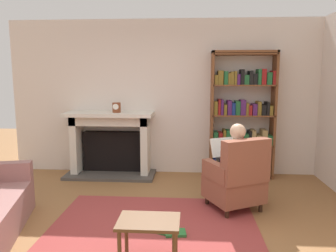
% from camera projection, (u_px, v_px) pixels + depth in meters
% --- Properties ---
extents(ground, '(14.00, 14.00, 0.00)m').
position_uv_depth(ground, '(151.00, 240.00, 3.50)').
color(ground, '#94643A').
extents(back_wall, '(5.60, 0.10, 2.70)m').
position_uv_depth(back_wall, '(168.00, 98.00, 5.80)').
color(back_wall, silver).
rests_on(back_wall, ground).
extents(area_rug, '(2.40, 1.80, 0.01)m').
position_uv_depth(area_rug, '(154.00, 227.00, 3.79)').
color(area_rug, '#983836').
rests_on(area_rug, ground).
extents(fireplace, '(1.54, 0.64, 1.12)m').
position_uv_depth(fireplace, '(111.00, 142.00, 5.74)').
color(fireplace, '#4C4742').
rests_on(fireplace, ground).
extents(mantel_clock, '(0.14, 0.14, 0.17)m').
position_uv_depth(mantel_clock, '(116.00, 108.00, 5.54)').
color(mantel_clock, brown).
rests_on(mantel_clock, fireplace).
extents(bookshelf, '(1.07, 0.32, 2.14)m').
position_uv_depth(bookshelf, '(242.00, 117.00, 5.55)').
color(bookshelf, brown).
rests_on(bookshelf, ground).
extents(armchair_reading, '(0.85, 0.85, 0.97)m').
position_uv_depth(armchair_reading, '(237.00, 179.00, 4.21)').
color(armchair_reading, '#331E14').
rests_on(armchair_reading, ground).
extents(seated_reader, '(0.52, 0.60, 1.14)m').
position_uv_depth(seated_reader, '(232.00, 162.00, 4.29)').
color(seated_reader, silver).
rests_on(seated_reader, ground).
extents(side_table, '(0.56, 0.39, 0.46)m').
position_uv_depth(side_table, '(149.00, 228.00, 2.95)').
color(side_table, brown).
rests_on(side_table, ground).
extents(scattered_books, '(0.46, 0.33, 0.03)m').
position_uv_depth(scattered_books, '(167.00, 231.00, 3.65)').
color(scattered_books, '#267233').
rests_on(scattered_books, area_rug).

